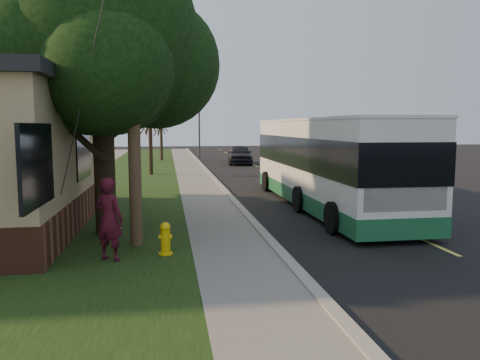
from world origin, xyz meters
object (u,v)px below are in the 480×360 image
leafy_tree (102,41)px  bare_tree_near (150,140)px  bare_tree_far (161,137)px  distant_car (240,154)px  traffic_signal (199,124)px  skateboard_main (113,225)px  transit_bus (325,160)px  fire_hydrant (165,239)px  utility_pole (132,53)px  skateboarder (109,219)px

leafy_tree → bare_tree_near: bearing=87.5°
bare_tree_far → distant_car: size_ratio=0.90×
traffic_signal → skateboard_main: 31.32m
distant_car → traffic_signal: bearing=113.7°
transit_bus → fire_hydrant: bearing=-134.3°
traffic_signal → skateboard_main: size_ratio=6.79×
fire_hydrant → utility_pole: 4.37m
bare_tree_far → traffic_signal: bearing=48.8°
utility_pole → skateboard_main: 5.07m
utility_pole → transit_bus: size_ratio=0.76×
leafy_tree → fire_hydrant: bearing=-59.3°
bare_tree_far → distant_car: bearing=-35.1°
leafy_tree → traffic_signal: size_ratio=1.42×
bare_tree_near → utility_pole: bearing=-89.3°
fire_hydrant → traffic_signal: bearing=84.8°
utility_pole → transit_bus: 8.63m
transit_bus → skateboarder: 9.32m
skateboarder → skateboard_main: (-0.33, 3.44, -0.84)m
utility_pole → bare_tree_far: (0.31, 29.01, -2.63)m
leafy_tree → bare_tree_far: bearing=87.5°
skateboarder → skateboard_main: bearing=-54.8°
traffic_signal → utility_pole: bearing=-96.6°
bare_tree_near → skateboarder: bearing=-90.9°
fire_hydrant → transit_bus: (5.77, 5.91, 1.28)m
leafy_tree → skateboard_main: (0.06, 0.52, -5.04)m
leafy_tree → distant_car: leafy_tree is taller
skateboard_main → skateboarder: bearing=-84.5°
traffic_signal → distant_car: (2.60, -8.28, -2.40)m
bare_tree_far → transit_bus: bare_tree_far is taller
traffic_signal → leafy_tree: bearing=-98.5°
utility_pole → leafy_tree: size_ratio=1.16×
fire_hydrant → utility_pole: bearing=125.4°
transit_bus → skateboard_main: size_ratio=14.66×
utility_pole → bare_tree_far: utility_pole is taller
traffic_signal → skateboarder: 34.61m
bare_tree_near → distant_car: size_ratio=0.96×
leafy_tree → transit_bus: (7.34, 3.26, -3.45)m
fire_hydrant → bare_tree_near: (-0.90, 18.00, 1.72)m
distant_car → bare_tree_far: bearing=151.3°
leafy_tree → bare_tree_far: 27.56m
transit_bus → skateboard_main: (-7.27, -2.73, -1.58)m
fire_hydrant → distant_car: 26.34m
skateboard_main → distant_car: 23.68m
fire_hydrant → traffic_signal: size_ratio=0.13×
bare_tree_far → utility_pole: bearing=-90.6°
leafy_tree → utility_pole: bearing=-62.4°
traffic_signal → transit_bus: 28.26m
utility_pole → distant_car: utility_pole is taller
bare_tree_near → traffic_signal: size_ratio=0.78×
utility_pole → leafy_tree: 1.94m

